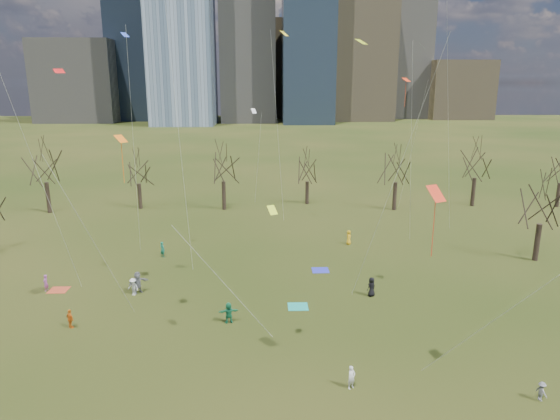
{
  "coord_description": "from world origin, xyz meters",
  "views": [
    {
      "loc": [
        -1.32,
        -28.71,
        17.4
      ],
      "look_at": [
        0.0,
        12.0,
        7.0
      ],
      "focal_mm": 32.0,
      "sensor_mm": 36.0,
      "label": 1
    }
  ],
  "objects_px": {
    "blanket_navy": "(320,270)",
    "person_4": "(70,319)",
    "blanket_teal": "(298,307)",
    "person_1": "(351,377)",
    "blanket_crimson": "(59,290)"
  },
  "relations": [
    {
      "from": "blanket_navy",
      "to": "person_4",
      "type": "xyz_separation_m",
      "value": [
        -19.52,
        -10.98,
        0.72
      ]
    },
    {
      "from": "blanket_teal",
      "to": "person_1",
      "type": "relative_size",
      "value": 1.12
    },
    {
      "from": "blanket_teal",
      "to": "person_1",
      "type": "xyz_separation_m",
      "value": [
        2.38,
        -11.06,
        0.7
      ]
    },
    {
      "from": "person_1",
      "to": "person_4",
      "type": "relative_size",
      "value": 0.97
    },
    {
      "from": "blanket_navy",
      "to": "person_4",
      "type": "distance_m",
      "value": 22.41
    },
    {
      "from": "blanket_teal",
      "to": "person_1",
      "type": "distance_m",
      "value": 11.34
    },
    {
      "from": "blanket_teal",
      "to": "person_1",
      "type": "height_order",
      "value": "person_1"
    },
    {
      "from": "blanket_teal",
      "to": "blanket_navy",
      "type": "relative_size",
      "value": 1.0
    },
    {
      "from": "blanket_teal",
      "to": "blanket_crimson",
      "type": "height_order",
      "value": "same"
    },
    {
      "from": "person_1",
      "to": "blanket_navy",
      "type": "bearing_deg",
      "value": 55.31
    },
    {
      "from": "blanket_teal",
      "to": "person_4",
      "type": "distance_m",
      "value": 17.13
    },
    {
      "from": "person_4",
      "to": "blanket_teal",
      "type": "bearing_deg",
      "value": -129.83
    },
    {
      "from": "blanket_navy",
      "to": "person_4",
      "type": "height_order",
      "value": "person_4"
    },
    {
      "from": "blanket_crimson",
      "to": "person_4",
      "type": "relative_size",
      "value": 1.09
    },
    {
      "from": "blanket_crimson",
      "to": "person_1",
      "type": "relative_size",
      "value": 1.12
    }
  ]
}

